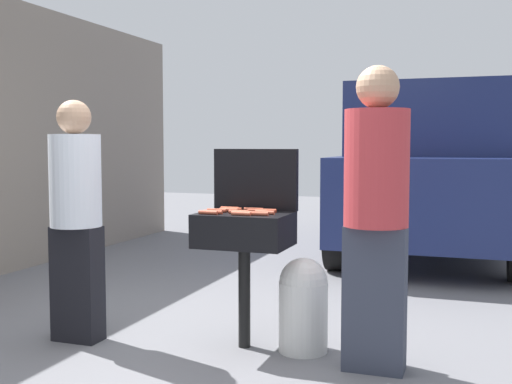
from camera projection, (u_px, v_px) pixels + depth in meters
name	position (u px, v px, depth m)	size (l,w,h in m)	color
ground_plane	(203.00, 348.00, 4.17)	(24.00, 24.00, 0.00)	slate
bbq_grill	(244.00, 234.00, 4.14)	(0.60, 0.44, 0.90)	black
grill_lid_open	(255.00, 179.00, 4.32)	(0.60, 0.05, 0.42)	black
hot_dog_0	(242.00, 213.00, 4.04)	(0.03, 0.03, 0.13)	#B74C33
hot_dog_1	(253.00, 209.00, 4.24)	(0.03, 0.03, 0.13)	#C6593D
hot_dog_2	(267.00, 211.00, 4.16)	(0.03, 0.03, 0.13)	#AD4228
hot_dog_3	(241.00, 214.00, 3.98)	(0.03, 0.03, 0.13)	#C6593D
hot_dog_4	(257.00, 211.00, 4.15)	(0.03, 0.03, 0.13)	#B74C33
hot_dog_5	(213.00, 212.00, 4.07)	(0.03, 0.03, 0.13)	#B74C33
hot_dog_6	(232.00, 209.00, 4.25)	(0.03, 0.03, 0.13)	#AD4228
hot_dog_7	(217.00, 210.00, 4.17)	(0.03, 0.03, 0.13)	#B74C33
hot_dog_8	(265.00, 212.00, 4.05)	(0.03, 0.03, 0.13)	#C6593D
hot_dog_9	(239.00, 212.00, 4.08)	(0.03, 0.03, 0.13)	#C6593D
hot_dog_10	(229.00, 210.00, 4.20)	(0.03, 0.03, 0.13)	#B74C33
hot_dog_11	(230.00, 209.00, 4.30)	(0.03, 0.03, 0.13)	#AD4228
hot_dog_12	(258.00, 214.00, 3.98)	(0.03, 0.03, 0.13)	#C6593D
hot_dog_13	(208.00, 212.00, 4.04)	(0.03, 0.03, 0.13)	#B74C33
propane_tank	(303.00, 303.00, 4.08)	(0.32, 0.32, 0.62)	silver
person_left	(76.00, 211.00, 4.27)	(0.35, 0.35, 1.65)	black
person_right	(376.00, 207.00, 3.69)	(0.38, 0.38, 1.81)	#333847
parked_minivan	(435.00, 171.00, 7.77)	(2.05, 4.41, 2.02)	navy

